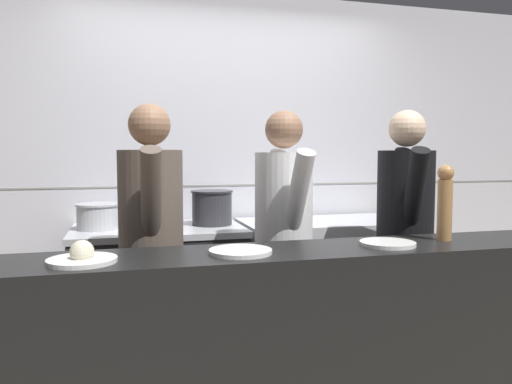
{
  "coord_description": "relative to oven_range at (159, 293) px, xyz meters",
  "views": [
    {
      "loc": [
        -0.8,
        -2.31,
        1.39
      ],
      "look_at": [
        0.01,
        0.69,
        1.15
      ],
      "focal_mm": 35.0,
      "sensor_mm": 36.0,
      "label": 1
    }
  ],
  "objects": [
    {
      "name": "wall_back_tiled",
      "position": [
        0.57,
        0.4,
        0.85
      ],
      "size": [
        8.0,
        0.06,
        2.6
      ],
      "color": "silver",
      "rests_on": "ground_plane"
    },
    {
      "name": "oven_range",
      "position": [
        0.0,
        0.0,
        0.0
      ],
      "size": [
        1.12,
        0.71,
        0.9
      ],
      "color": "#232326",
      "rests_on": "ground_plane"
    },
    {
      "name": "prep_counter",
      "position": [
        1.18,
        -0.0,
        -0.0
      ],
      "size": [
        1.17,
        0.65,
        0.9
      ],
      "color": "#B7BABF",
      "rests_on": "ground_plane"
    },
    {
      "name": "pass_counter",
      "position": [
        0.61,
        -1.27,
        0.03
      ],
      "size": [
        2.86,
        0.45,
        0.96
      ],
      "color": "black",
      "rests_on": "ground_plane"
    },
    {
      "name": "stock_pot",
      "position": [
        -0.38,
        0.02,
        0.54
      ],
      "size": [
        0.28,
        0.28,
        0.17
      ],
      "color": "#B7BABF",
      "rests_on": "oven_range"
    },
    {
      "name": "sauce_pot",
      "position": [
        0.02,
        -0.0,
        0.57
      ],
      "size": [
        0.26,
        0.26,
        0.23
      ],
      "color": "#2D2D33",
      "rests_on": "oven_range"
    },
    {
      "name": "braising_pot",
      "position": [
        0.37,
        0.03,
        0.57
      ],
      "size": [
        0.29,
        0.29,
        0.24
      ],
      "color": "#2D2D33",
      "rests_on": "oven_range"
    },
    {
      "name": "mixing_bowl_steel",
      "position": [
        0.96,
        0.03,
        0.49
      ],
      "size": [
        0.21,
        0.21,
        0.08
      ],
      "color": "#B7BABF",
      "rests_on": "prep_counter"
    },
    {
      "name": "chefs_knife",
      "position": [
        0.85,
        -0.15,
        0.46
      ],
      "size": [
        0.34,
        0.11,
        0.02
      ],
      "color": "#B7BABF",
      "rests_on": "prep_counter"
    },
    {
      "name": "plated_dish_main",
      "position": [
        -0.39,
        -1.31,
        0.53
      ],
      "size": [
        0.27,
        0.27,
        0.09
      ],
      "color": "white",
      "rests_on": "pass_counter"
    },
    {
      "name": "plated_dish_appetiser",
      "position": [
        0.26,
        -1.3,
        0.52
      ],
      "size": [
        0.27,
        0.27,
        0.02
      ],
      "color": "white",
      "rests_on": "pass_counter"
    },
    {
      "name": "plated_dish_dessert",
      "position": [
        0.97,
        -1.29,
        0.52
      ],
      "size": [
        0.26,
        0.26,
        0.02
      ],
      "color": "white",
      "rests_on": "pass_counter"
    },
    {
      "name": "pepper_mill",
      "position": [
        1.31,
        -1.24,
        0.71
      ],
      "size": [
        0.08,
        0.08,
        0.37
      ],
      "color": "#AD7A47",
      "rests_on": "pass_counter"
    },
    {
      "name": "chef_head_cook",
      "position": [
        -0.09,
        -0.71,
        0.47
      ],
      "size": [
        0.35,
        0.72,
        1.65
      ],
      "rotation": [
        0.0,
        0.0,
        -0.04
      ],
      "color": "black",
      "rests_on": "ground_plane"
    },
    {
      "name": "chef_sous",
      "position": [
        0.66,
        -0.65,
        0.46
      ],
      "size": [
        0.35,
        0.71,
        1.63
      ],
      "rotation": [
        0.0,
        0.0,
        0.06
      ],
      "color": "black",
      "rests_on": "ground_plane"
    },
    {
      "name": "chef_line",
      "position": [
        1.41,
        -0.71,
        0.47
      ],
      "size": [
        0.42,
        0.71,
        1.65
      ],
      "rotation": [
        0.0,
        0.0,
        -0.32
      ],
      "color": "black",
      "rests_on": "ground_plane"
    }
  ]
}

